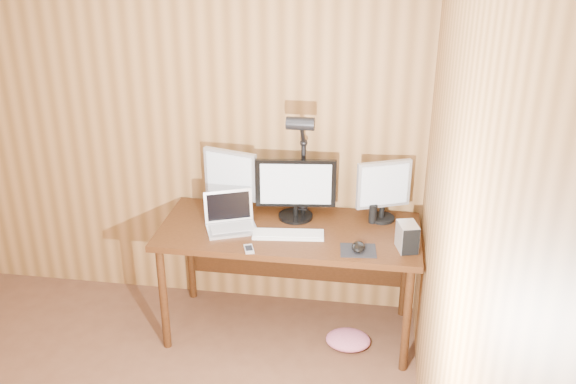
% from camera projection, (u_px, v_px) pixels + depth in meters
% --- Properties ---
extents(desk, '(1.60, 0.70, 0.75)m').
position_uv_depth(desk, '(291.00, 241.00, 4.06)').
color(desk, '#371B0B').
rests_on(desk, floor).
extents(monitor_center, '(0.50, 0.22, 0.39)m').
position_uv_depth(monitor_center, '(296.00, 188.00, 4.01)').
color(monitor_center, black).
rests_on(monitor_center, desk).
extents(monitor_left, '(0.36, 0.17, 0.41)m').
position_uv_depth(monitor_left, '(231.00, 179.00, 4.10)').
color(monitor_left, black).
rests_on(monitor_left, desk).
extents(monitor_right, '(0.33, 0.16, 0.39)m').
position_uv_depth(monitor_right, '(383.00, 189.00, 3.98)').
color(monitor_right, black).
rests_on(monitor_right, desk).
extents(laptop, '(0.37, 0.33, 0.22)m').
position_uv_depth(laptop, '(230.00, 219.00, 3.95)').
color(laptop, silver).
rests_on(laptop, desk).
extents(keyboard, '(0.44, 0.17, 0.02)m').
position_uv_depth(keyboard, '(288.00, 234.00, 3.86)').
color(keyboard, silver).
rests_on(keyboard, desk).
extents(mousepad, '(0.22, 0.19, 0.00)m').
position_uv_depth(mousepad, '(358.00, 250.00, 3.69)').
color(mousepad, black).
rests_on(mousepad, desk).
extents(mouse, '(0.09, 0.13, 0.04)m').
position_uv_depth(mouse, '(358.00, 247.00, 3.69)').
color(mouse, black).
rests_on(mouse, mousepad).
extents(hard_drive, '(0.14, 0.17, 0.16)m').
position_uv_depth(hard_drive, '(407.00, 237.00, 3.68)').
color(hard_drive, silver).
rests_on(hard_drive, desk).
extents(phone, '(0.08, 0.11, 0.01)m').
position_uv_depth(phone, '(249.00, 249.00, 3.70)').
color(phone, silver).
rests_on(phone, desk).
extents(speaker, '(0.05, 0.05, 0.12)m').
position_uv_depth(speaker, '(373.00, 214.00, 4.00)').
color(speaker, black).
rests_on(speaker, desk).
extents(desk_lamp, '(0.17, 0.24, 0.73)m').
position_uv_depth(desk_lamp, '(302.00, 150.00, 3.92)').
color(desk_lamp, black).
rests_on(desk_lamp, desk).
extents(fabric_pile, '(0.34, 0.30, 0.09)m').
position_uv_depth(fabric_pile, '(348.00, 340.00, 4.07)').
color(fabric_pile, '#C9617F').
rests_on(fabric_pile, floor).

